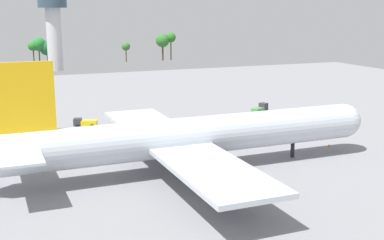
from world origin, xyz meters
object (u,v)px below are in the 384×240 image
pushback_tractor (261,108)px  baggage_tug (85,123)px  cargo_airplane (190,137)px  control_tower (54,27)px  safety_cone_nose (329,145)px  fuel_truck (290,129)px

pushback_tractor → baggage_tug: 45.37m
cargo_airplane → control_tower: size_ratio=2.17×
baggage_tug → control_tower: bearing=85.6°
baggage_tug → safety_cone_nose: bearing=-40.4°
control_tower → fuel_truck: bearing=-77.2°
pushback_tractor → control_tower: (-36.59, 113.52, 17.84)m
fuel_truck → control_tower: control_tower is taller
baggage_tug → control_tower: size_ratio=0.18×
fuel_truck → pushback_tractor: bearing=75.7°
control_tower → safety_cone_nose: bearing=-77.7°
baggage_tug → control_tower: control_tower is taller
safety_cone_nose → cargo_airplane: bearing=-174.0°
baggage_tug → pushback_tractor: bearing=-0.7°
fuel_truck → pushback_tractor: pushback_tractor is taller
pushback_tractor → control_tower: control_tower is taller
cargo_airplane → baggage_tug: bearing=105.2°
fuel_truck → control_tower: 140.55m
pushback_tractor → control_tower: bearing=107.9°
pushback_tractor → cargo_airplane: bearing=-133.1°
cargo_airplane → safety_cone_nose: 31.19m
cargo_airplane → control_tower: (-1.54, 150.96, 13.15)m
fuel_truck → control_tower: bearing=102.8°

